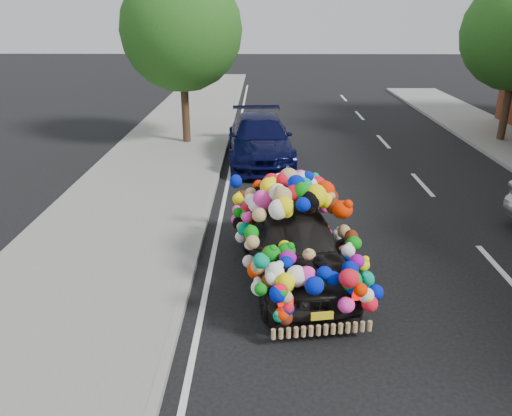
% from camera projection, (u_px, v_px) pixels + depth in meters
% --- Properties ---
extents(ground, '(100.00, 100.00, 0.00)m').
position_uv_depth(ground, '(313.00, 268.00, 9.70)').
color(ground, black).
rests_on(ground, ground).
extents(sidewalk, '(4.00, 60.00, 0.12)m').
position_uv_depth(sidewalk, '(93.00, 264.00, 9.73)').
color(sidewalk, gray).
rests_on(sidewalk, ground).
extents(kerb, '(0.15, 60.00, 0.13)m').
position_uv_depth(kerb, '(193.00, 264.00, 9.70)').
color(kerb, gray).
rests_on(kerb, ground).
extents(lane_markings, '(6.00, 50.00, 0.01)m').
position_uv_depth(lane_markings, '(499.00, 269.00, 9.66)').
color(lane_markings, silver).
rests_on(lane_markings, ground).
extents(tree_near_sidewalk, '(4.20, 4.20, 6.13)m').
position_uv_depth(tree_near_sidewalk, '(181.00, 30.00, 17.08)').
color(tree_near_sidewalk, '#332114').
rests_on(tree_near_sidewalk, ground).
extents(plush_art_car, '(2.62, 4.52, 2.03)m').
position_uv_depth(plush_art_car, '(294.00, 226.00, 9.03)').
color(plush_art_car, black).
rests_on(plush_art_car, ground).
extents(navy_sedan, '(2.34, 5.10, 1.44)m').
position_uv_depth(navy_sedan, '(260.00, 139.00, 16.34)').
color(navy_sedan, black).
rests_on(navy_sedan, ground).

